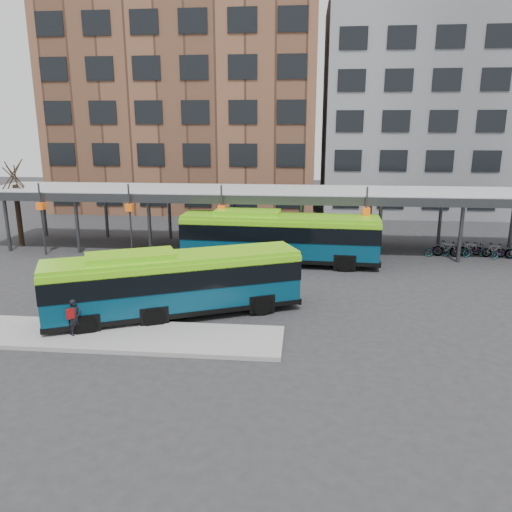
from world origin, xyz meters
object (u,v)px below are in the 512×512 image
Objects in this scene: bus_rear at (279,236)px; pedestrian at (75,317)px; tree at (18,213)px; bus_front at (174,282)px.

pedestrian is at bearing -118.76° from bus_rear.
bus_front is at bearing -40.43° from tree.
tree is 0.50× the size of bus_front.
bus_front is 10.30m from bus_rear.
bus_rear is (18.67, -2.94, -0.69)m from tree.
bus_front is 0.92× the size of bus_rear.
tree is at bearing 73.85° from pedestrian.
bus_rear is 8.13× the size of pedestrian.
pedestrian is at bearing -163.64° from bus_front.
tree is 19.06m from bus_front.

